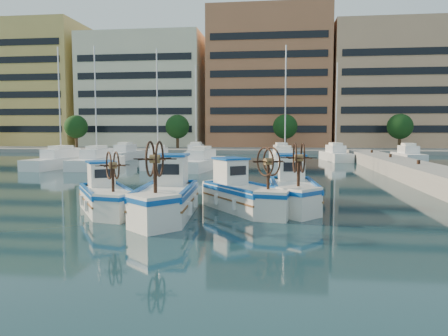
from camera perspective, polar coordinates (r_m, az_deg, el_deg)
ground at (r=19.30m, az=-2.04°, el=-5.91°), size 300.00×300.00×0.00m
waterfront at (r=84.31m, az=11.56°, el=9.97°), size 180.00×40.00×25.60m
yacht_marina at (r=46.72m, az=-1.37°, el=1.16°), size 38.51×22.17×11.50m
fishing_boat_a at (r=20.32m, az=-15.23°, el=-3.34°), size 3.80×4.58×2.79m
fishing_boat_b at (r=18.63m, az=-7.47°, el=-3.55°), size 2.46×5.30×3.26m
fishing_boat_c at (r=19.89m, az=2.45°, el=-3.20°), size 4.23×4.80×2.97m
fishing_boat_d at (r=20.95m, az=9.04°, el=-2.72°), size 2.35×5.08×3.12m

